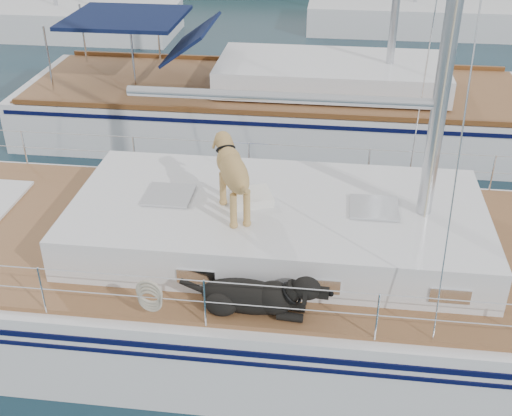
# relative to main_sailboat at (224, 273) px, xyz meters

# --- Properties ---
(ground) EXTENTS (120.00, 120.00, 0.00)m
(ground) POSITION_rel_main_sailboat_xyz_m (-0.09, 0.01, -0.68)
(ground) COLOR black
(ground) RESTS_ON ground
(main_sailboat) EXTENTS (12.00, 3.80, 14.01)m
(main_sailboat) POSITION_rel_main_sailboat_xyz_m (0.00, 0.00, 0.00)
(main_sailboat) COLOR silver
(main_sailboat) RESTS_ON ground
(neighbor_sailboat) EXTENTS (11.00, 3.50, 13.30)m
(neighbor_sailboat) POSITION_rel_main_sailboat_xyz_m (0.16, 6.34, -0.05)
(neighbor_sailboat) COLOR silver
(neighbor_sailboat) RESTS_ON ground
(bg_boat_west) EXTENTS (8.00, 3.00, 11.65)m
(bg_boat_west) POSITION_rel_main_sailboat_xyz_m (-8.09, 14.01, -0.23)
(bg_boat_west) COLOR silver
(bg_boat_west) RESTS_ON ground
(bg_boat_center) EXTENTS (7.20, 3.00, 11.65)m
(bg_boat_center) POSITION_rel_main_sailboat_xyz_m (3.91, 16.01, -0.23)
(bg_boat_center) COLOR silver
(bg_boat_center) RESTS_ON ground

